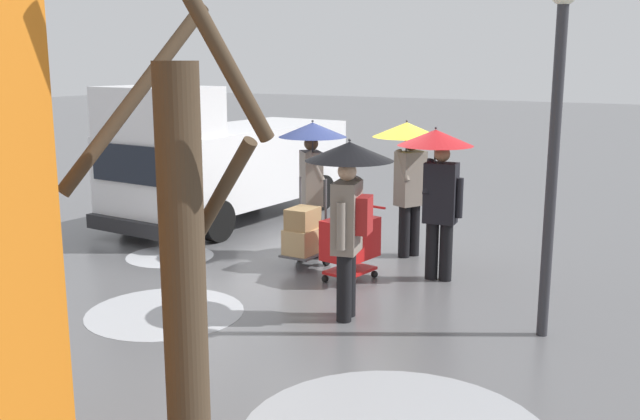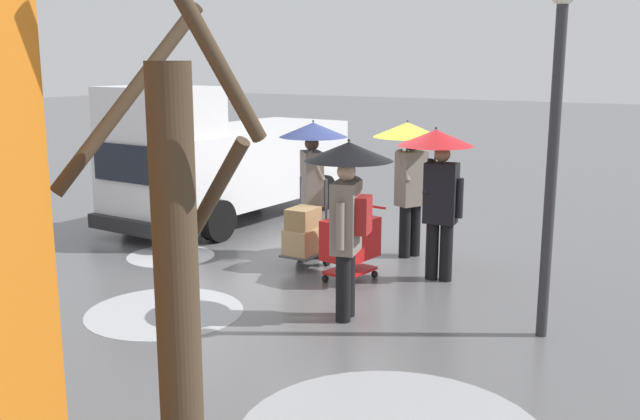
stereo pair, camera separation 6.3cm
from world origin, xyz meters
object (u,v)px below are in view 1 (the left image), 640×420
(cargo_van_parked_right, at_px, (223,160))
(pedestrian_pink_side, at_px, (312,157))
(bare_tree_near, at_px, (186,318))
(pedestrian_black_side, at_px, (408,157))
(street_lamp, at_px, (555,124))
(pedestrian_far_side, at_px, (349,189))
(hand_dolly_boxes, at_px, (303,233))
(pedestrian_white_side, at_px, (438,168))
(shopping_cart_vendor, at_px, (350,241))

(cargo_van_parked_right, relative_size, pedestrian_pink_side, 2.52)
(bare_tree_near, bearing_deg, cargo_van_parked_right, -52.86)
(cargo_van_parked_right, height_order, pedestrian_pink_side, cargo_van_parked_right)
(cargo_van_parked_right, height_order, bare_tree_near, bare_tree_near)
(pedestrian_black_side, height_order, street_lamp, street_lamp)
(bare_tree_near, relative_size, street_lamp, 0.97)
(pedestrian_pink_side, height_order, pedestrian_far_side, same)
(cargo_van_parked_right, bearing_deg, pedestrian_black_side, 171.05)
(pedestrian_pink_side, height_order, pedestrian_black_side, same)
(bare_tree_near, bearing_deg, pedestrian_far_side, -72.38)
(cargo_van_parked_right, distance_m, hand_dolly_boxes, 3.70)
(street_lamp, bearing_deg, pedestrian_black_side, -40.11)
(pedestrian_pink_side, relative_size, pedestrian_white_side, 1.00)
(shopping_cart_vendor, bearing_deg, street_lamp, 165.72)
(hand_dolly_boxes, distance_m, pedestrian_black_side, 2.02)
(cargo_van_parked_right, bearing_deg, shopping_cart_vendor, 150.98)
(pedestrian_pink_side, xyz_separation_m, bare_tree_near, (-3.21, 6.57, 0.08))
(pedestrian_black_side, bearing_deg, pedestrian_pink_side, 30.81)
(pedestrian_far_side, bearing_deg, bare_tree_near, 107.62)
(bare_tree_near, bearing_deg, pedestrian_black_side, -75.15)
(pedestrian_far_side, relative_size, street_lamp, 0.56)
(pedestrian_black_side, bearing_deg, cargo_van_parked_right, -8.95)
(pedestrian_white_side, bearing_deg, shopping_cart_vendor, 32.94)
(pedestrian_far_side, xyz_separation_m, street_lamp, (-2.16, -0.60, 0.80))
(pedestrian_pink_side, relative_size, street_lamp, 0.56)
(street_lamp, bearing_deg, hand_dolly_boxes, -13.64)
(hand_dolly_boxes, xyz_separation_m, bare_tree_near, (-3.00, 5.97, 1.14))
(pedestrian_black_side, height_order, bare_tree_near, bare_tree_near)
(street_lamp, bearing_deg, pedestrian_white_side, -36.60)
(bare_tree_near, bearing_deg, hand_dolly_boxes, -63.35)
(cargo_van_parked_right, xyz_separation_m, pedestrian_far_side, (-4.62, 3.51, 0.39))
(pedestrian_far_side, bearing_deg, pedestrian_pink_side, -49.65)
(shopping_cart_vendor, relative_size, pedestrian_pink_side, 0.47)
(shopping_cart_vendor, distance_m, pedestrian_pink_side, 1.69)
(pedestrian_black_side, bearing_deg, bare_tree_near, 104.85)
(cargo_van_parked_right, bearing_deg, pedestrian_pink_side, 153.67)
(hand_dolly_boxes, height_order, pedestrian_black_side, pedestrian_black_side)
(cargo_van_parked_right, distance_m, pedestrian_black_side, 4.17)
(shopping_cart_vendor, height_order, hand_dolly_boxes, hand_dolly_boxes)
(pedestrian_white_side, bearing_deg, cargo_van_parked_right, -17.26)
(pedestrian_far_side, relative_size, bare_tree_near, 0.57)
(hand_dolly_boxes, distance_m, pedestrian_white_side, 2.22)
(shopping_cart_vendor, bearing_deg, pedestrian_far_side, 117.48)
(pedestrian_white_side, height_order, street_lamp, street_lamp)
(pedestrian_white_side, relative_size, pedestrian_far_side, 1.00)
(hand_dolly_boxes, bearing_deg, street_lamp, 166.36)
(pedestrian_white_side, height_order, pedestrian_far_side, same)
(hand_dolly_boxes, relative_size, pedestrian_far_side, 0.61)
(pedestrian_black_side, relative_size, bare_tree_near, 0.57)
(shopping_cart_vendor, xyz_separation_m, pedestrian_pink_side, (1.10, -0.78, 1.02))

